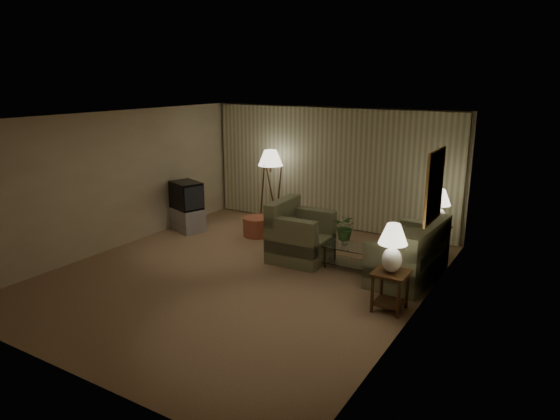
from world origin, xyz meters
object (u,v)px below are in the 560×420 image
Objects in this scene: side_table_far at (436,237)px; vase at (345,241)px; armchair at (301,237)px; ottoman at (257,226)px; table_lamp_near at (393,244)px; tv_cabinet at (188,219)px; table_lamp_far at (439,205)px; sofa at (408,256)px; side_table_near at (390,284)px; coffee_table at (353,254)px; crt_tv at (186,195)px; floor_lamp at (271,186)px.

side_table_far is 1.85m from vase.
armchair is 1.83× the size of ottoman.
tv_cabinet is at bearing 163.85° from table_lamp_near.
table_lamp_far reaches higher than armchair.
sofa is 3.09× the size of side_table_near.
ottoman is at bearing 151.62° from side_table_near.
armchair is at bearing -146.10° from table_lamp_far.
tv_cabinet is at bearing -168.12° from table_lamp_far.
table_lamp_far is at bearing 90.00° from side_table_near.
coffee_table is at bearing -87.83° from armchair.
ottoman is at bearing 163.23° from vase.
side_table_near is at bearing -90.00° from side_table_far.
crt_tv reaches higher than tv_cabinet.
floor_lamp is at bearing 147.69° from vase.
side_table_far is 2.68m from table_lamp_near.
side_table_far is 0.35× the size of floor_lamp.
table_lamp_near reaches higher than sofa.
floor_lamp is 11.59× the size of vase.
side_table_near is 1.68m from coffee_table.
tv_cabinet reaches higher than ottoman.
sofa is 3.09× the size of side_table_far.
armchair is 1.88× the size of side_table_far.
table_lamp_far is (-0.00, 2.60, 0.00)m from table_lamp_near.
sofa is at bearing -87.13° from armchair.
crt_tv is 0.48× the size of floor_lamp.
crt_tv is 3.95m from vase.
sofa is at bearing 96.34° from table_lamp_near.
tv_cabinet is at bearing -88.44° from sofa.
table_lamp_near is at bearing 9.67° from sofa.
table_lamp_far is 1.93m from vase.
table_lamp_far is 0.79× the size of tv_cabinet.
table_lamp_near is (0.00, -2.60, 0.63)m from side_table_far.
side_table_far is 5.32m from tv_cabinet.
coffee_table is 0.26m from vase.
armchair is 2.63m from table_lamp_far.
crt_tv is at bearing 81.48° from armchair.
table_lamp_far is 1.91m from coffee_table.
side_table_far is 0.83× the size of table_lamp_near.
floor_lamp reaches higher than side_table_far.
crt_tv is at bearing -88.44° from sofa.
vase is at bearing -16.77° from ottoman.
side_table_near is at bearing 4.28° from crt_tv.
crt_tv is 1.92m from floor_lamp.
ottoman is (-3.63, -0.64, -0.82)m from table_lamp_far.
tv_cabinet is 3.95m from vase.
vase is (-1.27, 1.25, 0.08)m from side_table_near.
coffee_table is 1.24× the size of crt_tv.
floor_lamp is at bearing 175.54° from table_lamp_far.
table_lamp_near is at bearing 4.28° from crt_tv.
table_lamp_near is 4.21m from ottoman.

